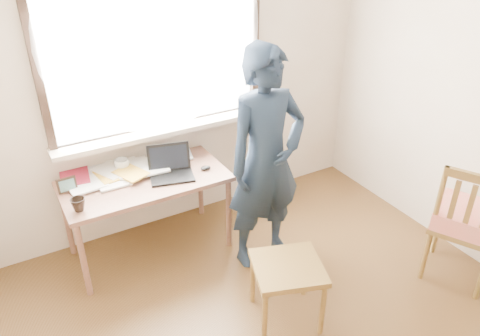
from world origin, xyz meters
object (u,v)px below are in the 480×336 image
mug_white (122,165)px  work_chair (287,274)px  laptop (171,168)px  mug_dark (78,205)px  desk (145,187)px  side_chair (468,220)px  person (266,161)px

mug_white → work_chair: bearing=-65.0°
laptop → mug_white: (-0.31, 0.26, -0.01)m
laptop → mug_dark: size_ratio=3.78×
desk → work_chair: size_ratio=2.24×
desk → side_chair: size_ratio=1.28×
laptop → work_chair: laptop is taller
work_chair → side_chair: bearing=-12.2°
person → work_chair: bearing=-109.9°
laptop → side_chair: size_ratio=0.39×
mug_white → mug_dark: 0.60m
mug_white → laptop: bearing=-40.1°
mug_white → side_chair: bearing=-39.8°
desk → mug_dark: bearing=-161.3°
mug_dark → side_chair: bearing=-27.5°
laptop → mug_white: bearing=139.9°
side_chair → mug_white: bearing=140.2°
mug_white → work_chair: (0.66, -1.41, -0.34)m
person → desk: bearing=145.5°
desk → work_chair: (0.55, -1.18, -0.22)m
desk → laptop: (0.21, -0.03, 0.13)m
side_chair → person: person is taller
laptop → person: size_ratio=0.22×
laptop → person: 0.77m
laptop → mug_dark: bearing=-168.6°
laptop → work_chair: bearing=-73.2°
mug_white → work_chair: size_ratio=0.21×
desk → mug_white: bearing=114.2°
laptop → work_chair: size_ratio=0.69×
laptop → work_chair: (0.34, -1.14, -0.35)m
work_chair → person: size_ratio=0.32×
work_chair → person: person is taller
mug_dark → mug_white: bearing=43.3°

